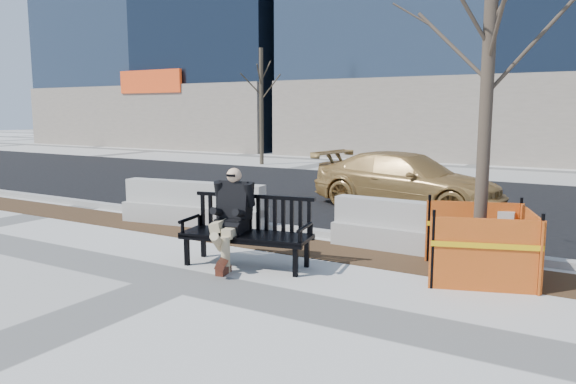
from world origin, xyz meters
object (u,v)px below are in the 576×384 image
bench (247,266)px  sedan (406,208)px  tree_fence (477,277)px  jersey_barrier_left (194,225)px  jersey_barrier_right (418,252)px  seated_man (233,263)px

bench → sedan: bearing=74.8°
tree_fence → jersey_barrier_left: bearing=172.9°
sedan → jersey_barrier_right: sedan is taller
bench → jersey_barrier_left: 3.46m
jersey_barrier_right → bench: bearing=-131.8°
bench → seated_man: 0.28m
seated_man → jersey_barrier_right: size_ratio=0.49×
tree_fence → sedan: size_ratio=1.15×
bench → seated_man: size_ratio=1.38×
sedan → jersey_barrier_left: (-3.25, -4.24, 0.00)m
seated_man → jersey_barrier_right: 3.21m
seated_man → sedan: bearing=72.3°
jersey_barrier_left → jersey_barrier_right: (4.86, 0.18, 0.00)m
jersey_barrier_left → jersey_barrier_right: bearing=-5.8°
bench → tree_fence: (3.24, 1.27, 0.00)m
bench → seated_man: seated_man is taller
bench → sedan: sedan is taller
seated_man → sedan: 6.31m
tree_fence → seated_man: bearing=-160.1°
tree_fence → sedan: bearing=119.2°
tree_fence → sedan: 5.72m
tree_fence → jersey_barrier_right: (-1.19, 0.94, 0.00)m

